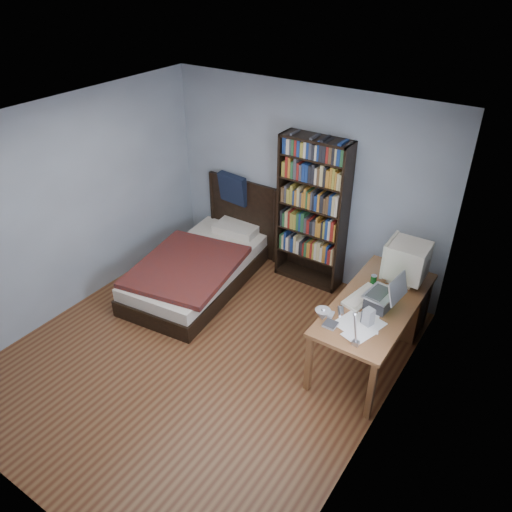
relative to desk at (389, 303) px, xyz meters
The scene contains 14 objects.
room 2.24m from the desk, 135.21° to the right, with size 4.20×4.24×2.50m.
desk is the anchor object (origin of this frame).
crt_monitor 0.59m from the desk, 14.05° to the left, with size 0.43×0.40×0.48m.
laptop 0.69m from the desk, 82.87° to the right, with size 0.36×0.36×0.41m.
desk_lamp 1.77m from the desk, 91.20° to the right, with size 0.24×0.54×0.63m.
keyboard 0.62m from the desk, 106.07° to the right, with size 0.19×0.49×0.03m, color beige.
speaker 0.95m from the desk, 85.63° to the right, with size 0.09×0.09×0.18m, color gray.
soda_can 0.45m from the desk, 125.02° to the right, with size 0.06×0.06×0.12m, color #083E1A.
mouse 0.39m from the desk, 88.82° to the right, with size 0.07×0.12×0.04m, color silver.
phone_silver 0.91m from the desk, 106.27° to the right, with size 0.05×0.11×0.02m, color #B2B2B6.
phone_grey 1.03m from the desk, 107.08° to the right, with size 0.05×0.10×0.02m, color gray.
external_drive 1.14m from the desk, 101.66° to the right, with size 0.12×0.12×0.03m, color gray.
bookshelf 1.47m from the desk, 159.63° to the left, with size 0.88×0.30×1.95m.
bed 2.44m from the desk, behind, with size 1.39×2.29×1.16m.
Camera 1 is at (2.75, -3.06, 3.82)m, focal length 35.00 mm.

